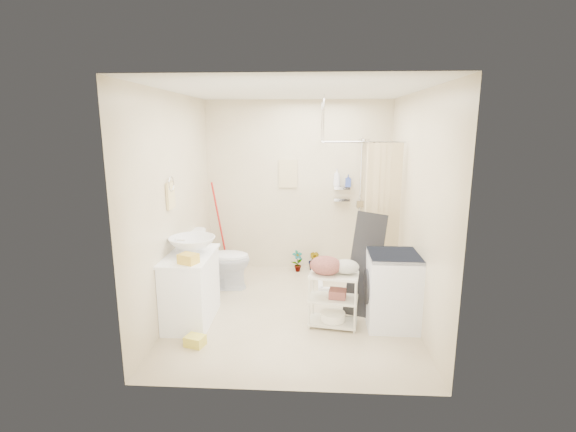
# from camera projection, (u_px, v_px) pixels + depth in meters

# --- Properties ---
(floor) EXTENTS (3.20, 3.20, 0.00)m
(floor) POSITION_uv_depth(u_px,v_px,m) (293.00, 310.00, 5.13)
(floor) COLOR beige
(floor) RESTS_ON ground
(ceiling) EXTENTS (2.80, 3.20, 0.04)m
(ceiling) POSITION_uv_depth(u_px,v_px,m) (294.00, 90.00, 4.57)
(ceiling) COLOR silver
(ceiling) RESTS_ON ground
(wall_back) EXTENTS (2.80, 0.04, 2.60)m
(wall_back) POSITION_uv_depth(u_px,v_px,m) (298.00, 187.00, 6.41)
(wall_back) COLOR beige
(wall_back) RESTS_ON ground
(wall_front) EXTENTS (2.80, 0.04, 2.60)m
(wall_front) POSITION_uv_depth(u_px,v_px,m) (284.00, 245.00, 3.29)
(wall_front) COLOR beige
(wall_front) RESTS_ON ground
(wall_left) EXTENTS (0.04, 3.20, 2.60)m
(wall_left) POSITION_uv_depth(u_px,v_px,m) (175.00, 205.00, 4.93)
(wall_left) COLOR beige
(wall_left) RESTS_ON ground
(wall_right) EXTENTS (0.04, 3.20, 2.60)m
(wall_right) POSITION_uv_depth(u_px,v_px,m) (415.00, 208.00, 4.77)
(wall_right) COLOR beige
(wall_right) RESTS_ON ground
(vanity) EXTENTS (0.52, 0.91, 0.80)m
(vanity) POSITION_uv_depth(u_px,v_px,m) (191.00, 288.00, 4.78)
(vanity) COLOR white
(vanity) RESTS_ON ground
(sink) EXTENTS (0.66, 0.66, 0.18)m
(sink) POSITION_uv_depth(u_px,v_px,m) (192.00, 245.00, 4.75)
(sink) COLOR silver
(sink) RESTS_ON vanity
(counter_basket) EXTENTS (0.23, 0.21, 0.10)m
(counter_basket) POSITION_uv_depth(u_px,v_px,m) (188.00, 259.00, 4.37)
(counter_basket) COLOR gold
(counter_basket) RESTS_ON vanity
(floor_basket) EXTENTS (0.33, 0.29, 0.15)m
(floor_basket) POSITION_uv_depth(u_px,v_px,m) (195.00, 339.00, 4.28)
(floor_basket) COLOR #EEE04B
(floor_basket) RESTS_ON ground
(toilet) EXTENTS (0.85, 0.53, 0.83)m
(toilet) POSITION_uv_depth(u_px,v_px,m) (220.00, 259.00, 5.76)
(toilet) COLOR silver
(toilet) RESTS_ON ground
(mop) EXTENTS (0.15, 0.15, 1.39)m
(mop) POSITION_uv_depth(u_px,v_px,m) (217.00, 226.00, 6.48)
(mop) COLOR red
(mop) RESTS_ON ground
(potted_plant_a) EXTENTS (0.21, 0.20, 0.34)m
(potted_plant_a) POSITION_uv_depth(u_px,v_px,m) (297.00, 261.00, 6.45)
(potted_plant_a) COLOR #94401F
(potted_plant_a) RESTS_ON ground
(potted_plant_b) EXTENTS (0.22, 0.21, 0.32)m
(potted_plant_b) POSITION_uv_depth(u_px,v_px,m) (314.00, 261.00, 6.50)
(potted_plant_b) COLOR brown
(potted_plant_b) RESTS_ON ground
(hanging_towel) EXTENTS (0.28, 0.03, 0.42)m
(hanging_towel) POSITION_uv_depth(u_px,v_px,m) (288.00, 174.00, 6.36)
(hanging_towel) COLOR beige
(hanging_towel) RESTS_ON wall_back
(towel_ring) EXTENTS (0.04, 0.22, 0.34)m
(towel_ring) POSITION_uv_depth(u_px,v_px,m) (170.00, 194.00, 4.70)
(towel_ring) COLOR #F0D78F
(towel_ring) RESTS_ON wall_left
(tp_holder) EXTENTS (0.08, 0.12, 0.14)m
(tp_holder) POSITION_uv_depth(u_px,v_px,m) (182.00, 251.00, 5.10)
(tp_holder) COLOR white
(tp_holder) RESTS_ON wall_left
(shower) EXTENTS (1.10, 1.10, 2.10)m
(shower) POSITION_uv_depth(u_px,v_px,m) (357.00, 210.00, 5.88)
(shower) COLOR white
(shower) RESTS_ON ground
(shampoo_bottle_a) EXTENTS (0.13, 0.13, 0.27)m
(shampoo_bottle_a) POSITION_uv_depth(u_px,v_px,m) (337.00, 178.00, 6.26)
(shampoo_bottle_a) COLOR white
(shampoo_bottle_a) RESTS_ON shower
(shampoo_bottle_b) EXTENTS (0.09, 0.09, 0.18)m
(shampoo_bottle_b) POSITION_uv_depth(u_px,v_px,m) (348.00, 181.00, 6.26)
(shampoo_bottle_b) COLOR #2F4293
(shampoo_bottle_b) RESTS_ON shower
(washing_machine) EXTENTS (0.58, 0.60, 0.84)m
(washing_machine) POSITION_uv_depth(u_px,v_px,m) (393.00, 289.00, 4.68)
(washing_machine) COLOR silver
(washing_machine) RESTS_ON ground
(laundry_rack) EXTENTS (0.58, 0.40, 0.74)m
(laundry_rack) POSITION_uv_depth(u_px,v_px,m) (333.00, 295.00, 4.66)
(laundry_rack) COLOR beige
(laundry_rack) RESTS_ON ground
(ironing_board) EXTENTS (0.36, 0.12, 1.27)m
(ironing_board) POSITION_uv_depth(u_px,v_px,m) (365.00, 264.00, 4.87)
(ironing_board) COLOR black
(ironing_board) RESTS_ON ground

